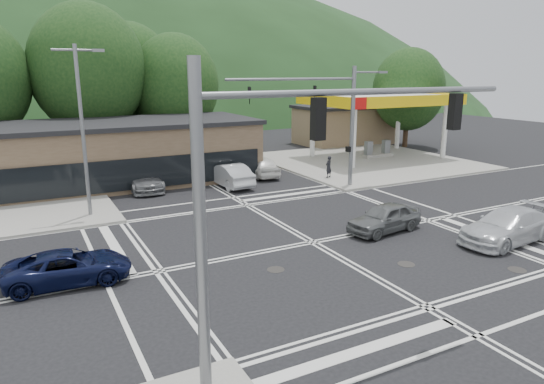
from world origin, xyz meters
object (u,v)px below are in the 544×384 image
car_silver_east (508,226)px  car_queue_b (260,166)px  car_grey_center (385,218)px  car_northbound (144,179)px  car_queue_a (229,175)px  car_blue_west (68,267)px  pedestrian (329,167)px

car_silver_east → car_queue_b: size_ratio=1.17×
car_grey_center → car_northbound: car_northbound is taller
car_grey_center → car_queue_a: (-2.96, 12.53, 0.08)m
car_blue_west → pedestrian: (18.59, 10.29, 0.31)m
car_grey_center → car_northbound: 16.55m
car_blue_west → car_northbound: size_ratio=0.89×
car_silver_east → car_northbound: (-12.42, 18.06, -0.03)m
car_queue_a → car_northbound: size_ratio=0.94×
pedestrian → car_northbound: bearing=-34.5°
car_silver_east → car_queue_b: (-3.70, 18.17, -0.00)m
car_queue_a → car_blue_west: bearing=42.9°
car_northbound → pedestrian: 13.02m
car_blue_west → car_grey_center: bearing=-89.1°
pedestrian → car_grey_center: bearing=48.8°
car_queue_a → car_northbound: (-5.42, 1.74, -0.05)m
car_grey_center → car_queue_b: bearing=170.7°
car_grey_center → car_queue_a: bearing=-174.6°
car_grey_center → car_northbound: (-8.39, 14.26, 0.04)m
car_blue_west → car_northbound: 14.73m
car_blue_west → car_silver_east: size_ratio=0.86×
car_blue_west → car_queue_a: 16.35m
car_northbound → car_blue_west: bearing=-110.2°
car_silver_east → car_queue_a: size_ratio=1.11×
car_blue_west → car_queue_b: size_ratio=1.01×
car_queue_b → car_silver_east: bearing=107.1°
car_grey_center → pedestrian: 11.87m
car_blue_west → car_queue_b: (14.69, 13.57, 0.14)m
car_grey_center → car_blue_west: bearing=-101.1°
car_blue_west → car_queue_a: bearing=-40.1°
car_grey_center → pedestrian: pedestrian is taller
car_queue_b → pedestrian: size_ratio=2.86×
car_queue_b → car_northbound: size_ratio=0.88×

